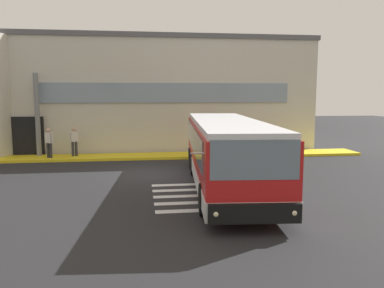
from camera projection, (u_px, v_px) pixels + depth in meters
name	position (u px, v px, depth m)	size (l,w,h in m)	color
ground_plane	(154.00, 174.00, 18.13)	(80.00, 90.00, 0.02)	#232326
bay_paint_stripes	(213.00, 195.00, 14.27)	(4.40, 3.96, 0.01)	silver
terminal_building	(139.00, 94.00, 28.99)	(23.26, 13.80, 7.43)	beige
boarding_curb	(151.00, 156.00, 22.84)	(25.46, 2.00, 0.15)	yellow
entry_support_column	(37.00, 115.00, 22.25)	(0.28, 0.28, 4.77)	slate
bus_main_foreground	(226.00, 154.00, 15.43)	(3.92, 11.34, 2.70)	red
passenger_near_column	(49.00, 142.00, 21.60)	(0.52, 0.38, 1.68)	#2D2D33
passenger_by_doorway	(74.00, 140.00, 22.26)	(0.53, 0.49, 1.68)	#2D2D33
safety_bollard_yellow	(191.00, 152.00, 21.91)	(0.18, 0.18, 0.90)	yellow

